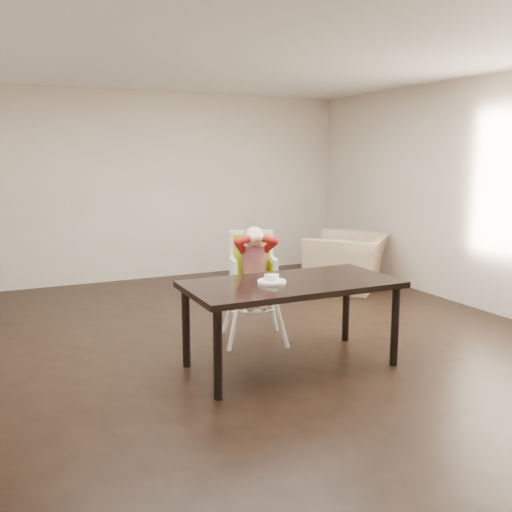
{
  "coord_description": "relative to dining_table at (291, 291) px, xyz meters",
  "views": [
    {
      "loc": [
        -2.2,
        -4.68,
        1.81
      ],
      "look_at": [
        0.08,
        0.13,
        0.86
      ],
      "focal_mm": 40.0,
      "sensor_mm": 36.0,
      "label": 1
    }
  ],
  "objects": [
    {
      "name": "armchair",
      "position": [
        2.11,
        2.24,
        -0.18
      ],
      "size": [
        1.32,
        1.31,
        0.99
      ],
      "primitive_type": "imported",
      "rotation": [
        0.0,
        0.0,
        3.89
      ],
      "color": "tan",
      "rests_on": "ground"
    },
    {
      "name": "high_chair",
      "position": [
        0.02,
        0.79,
        0.13
      ],
      "size": [
        0.59,
        0.59,
        1.13
      ],
      "rotation": [
        0.0,
        0.0,
        -0.29
      ],
      "color": "white",
      "rests_on": "ground"
    },
    {
      "name": "ground",
      "position": [
        -0.09,
        0.55,
        -0.67
      ],
      "size": [
        7.0,
        7.0,
        0.0
      ],
      "primitive_type": "plane",
      "color": "black",
      "rests_on": "ground"
    },
    {
      "name": "dining_table",
      "position": [
        0.0,
        0.0,
        0.0
      ],
      "size": [
        1.8,
        0.9,
        0.75
      ],
      "color": "black",
      "rests_on": "ground"
    },
    {
      "name": "room_walls",
      "position": [
        -0.09,
        0.55,
        1.18
      ],
      "size": [
        6.02,
        7.02,
        2.71
      ],
      "color": "beige",
      "rests_on": "ground"
    },
    {
      "name": "plate",
      "position": [
        -0.17,
        0.02,
        0.1
      ],
      "size": [
        0.3,
        0.3,
        0.07
      ],
      "rotation": [
        0.0,
        0.0,
        0.31
      ],
      "color": "white",
      "rests_on": "dining_table"
    }
  ]
}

